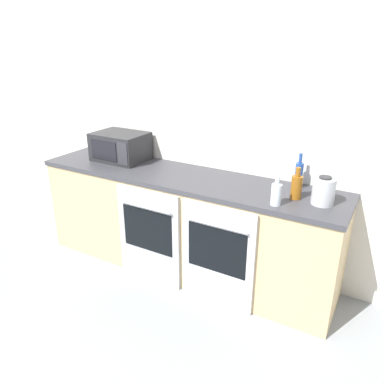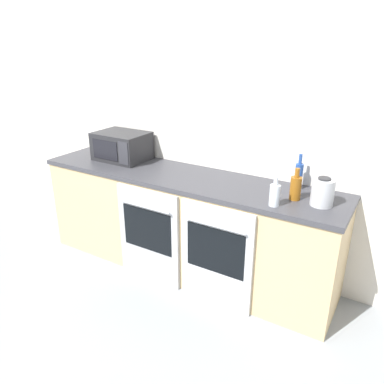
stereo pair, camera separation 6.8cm
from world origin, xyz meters
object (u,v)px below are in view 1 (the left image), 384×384
Objects in this scene: oven_left at (149,236)px; bottle_blue at (299,174)px; microwave at (121,147)px; bottle_clear at (276,194)px; kettle at (324,191)px; oven_right at (217,256)px; bottle_amber at (297,186)px.

oven_left is 3.08× the size of bottle_blue.
microwave is 2.31× the size of bottle_clear.
kettle is at bearing 12.44° from oven_left.
microwave is 2.41× the size of kettle.
bottle_amber is (0.48, 0.30, 0.57)m from oven_right.
bottle_clear is at bearing -147.36° from kettle.
oven_right is 0.93m from kettle.
bottle_blue reaches higher than bottle_clear.
oven_left is at bearing -165.32° from bottle_amber.
bottle_blue is (1.08, 0.52, 0.59)m from oven_left.
bottle_clear reaches higher than kettle.
bottle_amber is 1.11× the size of bottle_clear.
bottle_blue is 1.37× the size of kettle.
bottle_blue is 1.18× the size of bottle_amber.
oven_right is 4.23× the size of kettle.
kettle is (0.67, 0.29, 0.58)m from oven_right.
microwave is at bearing 176.40° from bottle_amber.
oven_right is 0.90m from bottle_blue.
bottle_amber is at bearing -78.49° from bottle_blue.
microwave is 1.92m from kettle.
oven_left is at bearing -154.52° from bottle_blue.
kettle reaches higher than oven_right.
oven_left is 0.94m from microwave.
kettle is (0.19, -0.00, 0.00)m from bottle_amber.
kettle is (0.24, -0.23, -0.01)m from bottle_blue.
microwave is at bearing -176.16° from bottle_blue.
kettle is (1.91, -0.11, -0.03)m from microwave.
bottle_amber is at bearing 63.98° from bottle_clear.
oven_left is at bearing -167.56° from kettle.
microwave is (-0.59, 0.40, 0.61)m from oven_left.
bottle_blue is 0.23m from bottle_amber.
oven_left is 3.64× the size of bottle_amber.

